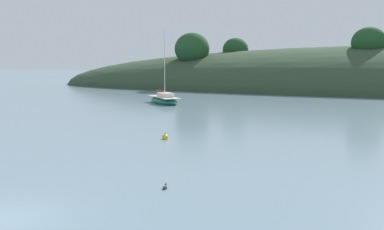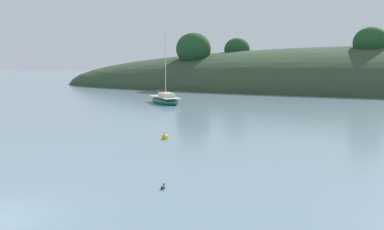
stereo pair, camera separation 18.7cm
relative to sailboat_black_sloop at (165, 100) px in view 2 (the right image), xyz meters
name	(u,v)px [view 2 (the right image)]	position (x,y,z in m)	size (l,w,h in m)	color
sailboat_black_sloop	(165,100)	(0.00, 0.00, 0.00)	(6.58, 6.55, 9.64)	#196B56
mooring_buoy_inner	(165,137)	(10.05, -22.63, -0.30)	(0.44, 0.44, 0.54)	yellow
duck_straggler	(163,187)	(14.64, -33.16, -0.37)	(0.23, 0.43, 0.24)	#2D2823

